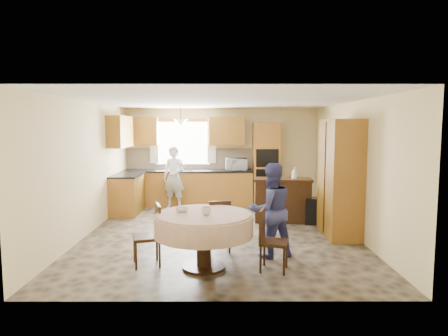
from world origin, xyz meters
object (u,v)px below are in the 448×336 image
sideboard (282,201)px  chair_back (219,223)px  person_sink (174,177)px  person_dining (271,210)px  chair_right (269,237)px  cupboard (340,178)px  dining_table (204,226)px  chair_left (152,232)px  oven_tower (266,165)px

sideboard → chair_back: sideboard is taller
person_sink → person_dining: 4.15m
chair_back → chair_right: (0.72, -0.80, 0.01)m
cupboard → person_dining: 1.89m
dining_table → person_dining: bearing=27.8°
dining_table → chair_left: bearing=169.1°
sideboard → person_dining: person_dining is taller
sideboard → dining_table: 3.23m
dining_table → oven_tower: bearing=73.4°
chair_left → person_dining: bearing=86.0°
sideboard → cupboard: (0.90, -1.10, 0.64)m
oven_tower → person_dining: size_ratio=1.44×
oven_tower → chair_left: oven_tower is taller
chair_left → person_sink: person_sink is taller
person_sink → person_dining: (1.96, -3.66, -0.04)m
cupboard → person_sink: cupboard is taller
sideboard → chair_right: size_ratio=1.40×
chair_left → chair_right: bearing=66.5°
dining_table → chair_right: size_ratio=1.61×
sideboard → chair_right: 2.96m
chair_left → person_sink: size_ratio=0.58×
sideboard → person_dining: (-0.52, -2.29, 0.30)m
chair_left → chair_right: 1.71m
chair_left → person_sink: (-0.17, 4.05, 0.28)m
dining_table → chair_right: (0.93, -0.07, -0.14)m
dining_table → person_sink: (-0.94, 4.20, 0.15)m
chair_right → chair_left: bearing=97.9°
oven_tower → sideboard: (0.17, -1.76, -0.62)m
chair_back → chair_right: size_ratio=0.98×
chair_right → cupboard: bearing=-25.0°
oven_tower → chair_right: 4.71m
dining_table → person_sink: bearing=102.6°
dining_table → person_dining: (1.02, 0.54, 0.11)m
cupboard → chair_right: cupboard is taller
dining_table → chair_left: (-0.77, 0.15, -0.13)m
person_sink → chair_back: bearing=-56.7°
cupboard → person_sink: bearing=143.8°
cupboard → chair_left: cupboard is taller
dining_table → chair_back: 0.78m
chair_left → person_sink: 4.06m
sideboard → person_dining: 2.37m
chair_left → chair_back: bearing=104.6°
chair_right → person_dining: size_ratio=0.59×
cupboard → dining_table: size_ratio=1.54×
oven_tower → person_dining: (-0.35, -4.05, -0.32)m
chair_left → sideboard: bearing=122.9°
sideboard → chair_back: size_ratio=1.42×
cupboard → dining_table: (-2.44, -1.73, -0.45)m
oven_tower → chair_right: oven_tower is taller
person_sink → chair_right: bearing=-51.4°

